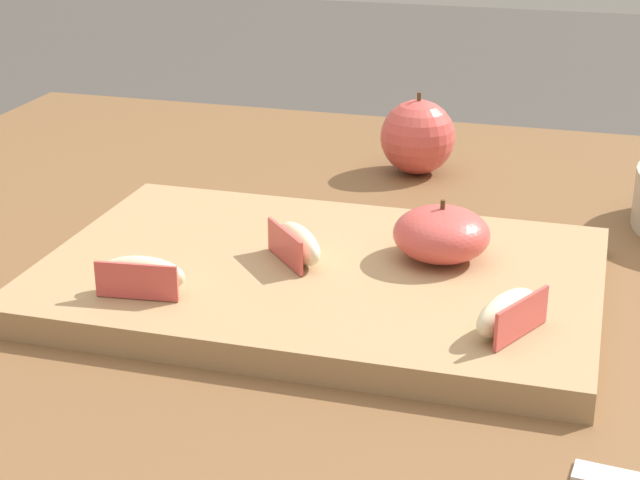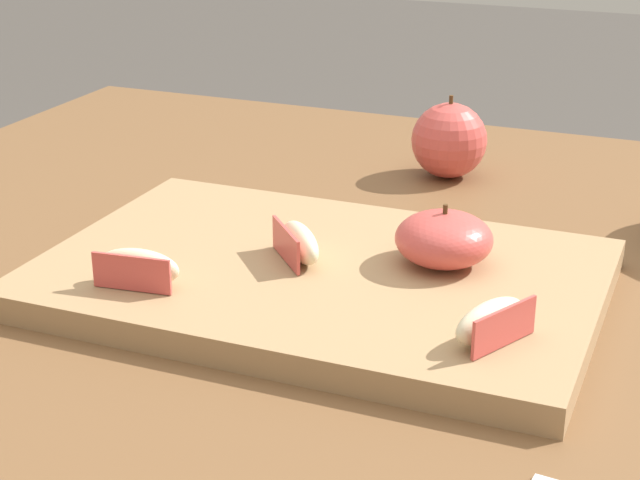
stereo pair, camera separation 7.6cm
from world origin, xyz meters
name	(u,v)px [view 1 (the left image)]	position (x,y,z in m)	size (l,w,h in m)	color
dining_table	(391,398)	(0.00, 0.00, 0.65)	(1.12, 0.91, 0.76)	brown
cutting_board	(320,278)	(-0.05, -0.05, 0.77)	(0.41, 0.27, 0.02)	#A37F56
apple_half_skin_up	(441,234)	(0.04, -0.01, 0.80)	(0.07, 0.07, 0.05)	#D14C47
apple_wedge_right	(297,244)	(-0.07, -0.04, 0.79)	(0.06, 0.06, 0.03)	beige
apple_wedge_left	(141,275)	(-0.15, -0.13, 0.79)	(0.06, 0.03, 0.03)	beige
apple_wedge_front	(508,313)	(0.10, -0.12, 0.79)	(0.05, 0.06, 0.03)	beige
whole_apple_pink_lady	(418,137)	(-0.03, 0.25, 0.80)	(0.07, 0.07, 0.08)	#D14C47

